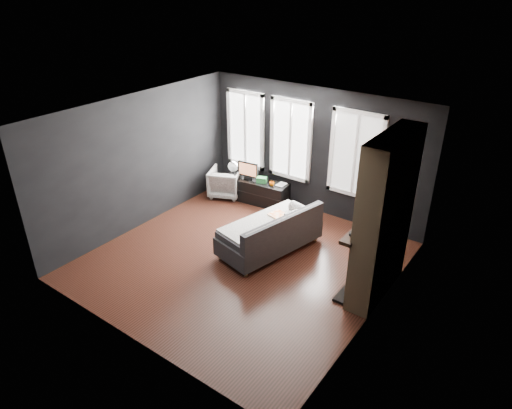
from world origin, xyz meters
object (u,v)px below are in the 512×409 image
Objects in this scene: monitor at (248,169)px; mug at (272,183)px; media_console at (256,191)px; book at (278,179)px; sofa at (270,230)px; mantel_vase at (380,205)px; armchair at (226,181)px.

mug is at bearing -4.96° from monitor.
media_console is 6.29× the size of book.
sofa is at bearing -61.30° from book.
mantel_vase is (3.25, -1.05, 1.06)m from media_console.
monitor reaches higher than media_console.
book is (0.07, 0.15, 0.07)m from mug.
media_console is 7.82× the size of mantel_vase.
monitor reaches higher than book.
media_console is 0.53m from monitor.
armchair is 6.62× the size of mug.
monitor is 0.73m from book.
book reaches higher than armchair.
sofa reaches higher than mug.
book is (0.71, 0.15, -0.11)m from monitor.
media_console is (-1.40, 1.50, -0.16)m from sofa.
mantel_vase is (2.74, -1.16, 0.68)m from book.
armchair is 3.73× the size of mantel_vase.
mug is at bearing 135.99° from sofa.
monitor is at bearing -179.78° from mug.
armchair is 0.48× the size of media_console.
sofa is 3.86× the size of monitor.
sofa is at bearing -52.75° from media_console.
mantel_vase is (4.00, -0.88, 0.96)m from armchair.
mantel_vase is at bearing 144.21° from armchair.
media_console is 0.65m from book.
media_console is 13.87× the size of mug.
media_console is at bearing 175.90° from mug.
armchair is 0.69m from monitor.
book reaches higher than mug.
mantel_vase reaches higher than sofa.
mantel_vase is (3.44, -1.02, 0.57)m from monitor.
mug is at bearing 163.06° from armchair.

